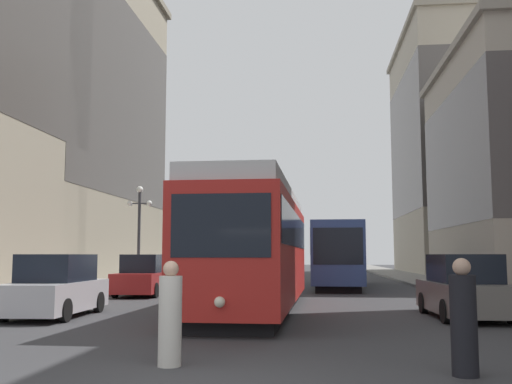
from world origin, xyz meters
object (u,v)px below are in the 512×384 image
at_px(streetcar, 257,246).
at_px(transit_bus, 337,252).
at_px(parked_car_left_far, 144,276).
at_px(pedestrian_crossing_far, 464,321).
at_px(pedestrian_crossing_near, 170,317).
at_px(parked_car_right_far, 463,289).
at_px(parked_car_left_near, 56,288).
at_px(parked_car_left_mid, 183,272).
at_px(lamp_post_left_far, 139,220).

distance_m(streetcar, transit_bus, 14.73).
relative_size(parked_car_left_far, pedestrian_crossing_far, 2.55).
height_order(streetcar, pedestrian_crossing_near, streetcar).
bearing_deg(pedestrian_crossing_near, parked_car_right_far, 2.44).
xyz_separation_m(streetcar, parked_car_left_far, (-5.71, 6.53, -1.26)).
height_order(parked_car_right_far, pedestrian_crossing_far, parked_car_right_far).
bearing_deg(parked_car_left_near, parked_car_left_far, 87.70).
height_order(streetcar, parked_car_left_far, streetcar).
xyz_separation_m(transit_bus, parked_car_left_mid, (-8.83, -0.12, -1.10)).
relative_size(parked_car_right_far, lamp_post_left_far, 0.83).
bearing_deg(streetcar, pedestrian_crossing_near, -91.65).
height_order(parked_car_left_mid, parked_car_left_far, same).
distance_m(parked_car_left_mid, pedestrian_crossing_far, 26.04).
distance_m(transit_bus, pedestrian_crossing_far, 24.29).
relative_size(parked_car_left_near, parked_car_left_mid, 0.95).
bearing_deg(pedestrian_crossing_far, parked_car_left_mid, -59.50).
bearing_deg(pedestrian_crossing_far, lamp_post_left_far, -53.19).
xyz_separation_m(parked_car_left_far, pedestrian_crossing_far, (9.83, -16.37, -0.03)).
xyz_separation_m(parked_car_left_mid, lamp_post_left_far, (-1.90, -2.50, 2.85)).
bearing_deg(parked_car_left_mid, parked_car_left_near, -90.72).
bearing_deg(lamp_post_left_far, parked_car_right_far, -44.30).
relative_size(transit_bus, parked_car_left_far, 2.76).
xyz_separation_m(pedestrian_crossing_near, pedestrian_crossing_far, (4.59, -0.33, 0.02)).
bearing_deg(transit_bus, parked_car_left_far, -136.79).
bearing_deg(parked_car_right_far, parked_car_left_far, -36.24).
xyz_separation_m(pedestrian_crossing_near, lamp_post_left_far, (-7.14, 21.29, 2.90)).
height_order(streetcar, lamp_post_left_far, lamp_post_left_far).
bearing_deg(parked_car_left_near, parked_car_right_far, 1.32).
bearing_deg(pedestrian_crossing_far, pedestrian_crossing_near, 4.24).
height_order(parked_car_right_far, lamp_post_left_far, lamp_post_left_far).
bearing_deg(parked_car_left_far, transit_bus, 39.95).
relative_size(streetcar, pedestrian_crossing_near, 7.77).
distance_m(parked_car_left_near, parked_car_right_far, 11.86).
bearing_deg(parked_car_left_far, parked_car_left_near, -91.77).
bearing_deg(pedestrian_crossing_near, streetcar, 39.55).
distance_m(transit_bus, parked_car_left_far, 11.87).
relative_size(streetcar, lamp_post_left_far, 2.46).
bearing_deg(pedestrian_crossing_far, streetcar, -58.95).
distance_m(parked_car_right_far, lamp_post_left_far, 19.40).
bearing_deg(transit_bus, pedestrian_crossing_near, -97.03).
height_order(parked_car_left_near, lamp_post_left_far, lamp_post_left_far).
relative_size(parked_car_left_mid, parked_car_left_far, 1.06).
bearing_deg(transit_bus, parked_car_left_mid, -177.71).
xyz_separation_m(parked_car_left_near, pedestrian_crossing_far, (9.83, -7.47, -0.03)).
xyz_separation_m(parked_car_left_near, parked_car_left_mid, (0.00, 16.65, 0.00)).
relative_size(parked_car_right_far, parked_car_left_far, 1.00).
bearing_deg(streetcar, parked_car_left_mid, 112.94).
height_order(parked_car_left_far, pedestrian_crossing_near, parked_car_left_far).
xyz_separation_m(parked_car_left_near, parked_car_right_far, (11.84, 0.75, 0.00)).
bearing_deg(streetcar, transit_bus, 78.92).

